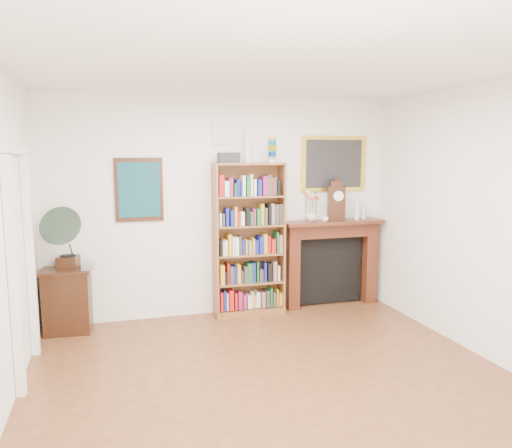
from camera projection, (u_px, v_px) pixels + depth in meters
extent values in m
cube|color=#552E19|center=(288.00, 400.00, 4.28)|extent=(4.50, 5.00, 0.01)
cube|color=white|center=(291.00, 62.00, 3.88)|extent=(4.50, 5.00, 0.01)
cube|color=white|center=(223.00, 207.00, 6.45)|extent=(4.50, 0.01, 2.80)
cube|color=white|center=(14.00, 278.00, 4.20)|extent=(0.08, 0.08, 2.10)
cube|color=white|center=(30.00, 256.00, 5.10)|extent=(0.08, 0.08, 2.10)
cube|color=white|center=(15.00, 149.00, 4.50)|extent=(0.08, 1.02, 0.08)
cube|color=black|center=(139.00, 190.00, 6.11)|extent=(0.58, 0.03, 0.78)
cube|color=#114754|center=(139.00, 190.00, 6.09)|extent=(0.50, 0.01, 0.67)
cube|color=white|center=(222.00, 133.00, 6.30)|extent=(0.26, 0.03, 0.30)
cube|color=silver|center=(222.00, 133.00, 6.28)|extent=(0.22, 0.01, 0.26)
cube|color=gold|center=(334.00, 164.00, 6.79)|extent=(0.95, 0.03, 0.75)
cube|color=#262628|center=(334.00, 164.00, 6.78)|extent=(0.82, 0.01, 0.65)
cube|color=brown|center=(216.00, 241.00, 6.30)|extent=(0.04, 0.32, 1.97)
cube|color=brown|center=(281.00, 238.00, 6.55)|extent=(0.04, 0.32, 1.97)
cube|color=brown|center=(249.00, 164.00, 6.29)|extent=(0.92, 0.35, 0.03)
cube|color=brown|center=(249.00, 310.00, 6.56)|extent=(0.92, 0.35, 0.09)
cube|color=brown|center=(246.00, 238.00, 6.57)|extent=(0.91, 0.04, 1.97)
cube|color=brown|center=(249.00, 282.00, 6.51)|extent=(0.86, 0.33, 0.02)
cube|color=brown|center=(249.00, 254.00, 6.45)|extent=(0.86, 0.33, 0.02)
cube|color=brown|center=(249.00, 225.00, 6.40)|extent=(0.86, 0.33, 0.02)
cube|color=brown|center=(249.00, 196.00, 6.35)|extent=(0.86, 0.33, 0.02)
cube|color=black|center=(68.00, 301.00, 5.85)|extent=(0.59, 0.45, 0.76)
cube|color=#462110|center=(292.00, 267.00, 6.71)|extent=(0.16, 0.21, 1.15)
cube|color=#462110|center=(368.00, 262.00, 7.03)|extent=(0.16, 0.21, 1.15)
cube|color=#462110|center=(332.00, 230.00, 6.80)|extent=(1.31, 0.23, 0.19)
cube|color=#462110|center=(333.00, 222.00, 6.75)|extent=(1.41, 0.35, 0.04)
cube|color=black|center=(329.00, 270.00, 6.95)|extent=(0.95, 0.09, 0.92)
cube|color=black|center=(68.00, 262.00, 5.85)|extent=(0.27, 0.27, 0.14)
cylinder|color=black|center=(68.00, 256.00, 5.84)|extent=(0.21, 0.21, 0.01)
cone|color=#304537|center=(65.00, 232.00, 5.66)|extent=(0.56, 0.65, 0.59)
cube|color=#AFB1BC|center=(88.00, 266.00, 5.76)|extent=(0.14, 0.14, 0.08)
cube|color=black|center=(336.00, 203.00, 6.75)|extent=(0.26, 0.19, 0.46)
cylinder|color=white|center=(339.00, 196.00, 6.68)|extent=(0.13, 0.06, 0.14)
cube|color=black|center=(337.00, 184.00, 6.72)|extent=(0.19, 0.15, 0.08)
imported|color=silver|center=(311.00, 215.00, 6.68)|extent=(0.19, 0.19, 0.16)
imported|color=white|center=(325.00, 219.00, 6.62)|extent=(0.09, 0.09, 0.07)
cylinder|color=silver|center=(357.00, 211.00, 6.82)|extent=(0.07, 0.07, 0.24)
cylinder|color=silver|center=(363.00, 212.00, 6.89)|extent=(0.06, 0.06, 0.20)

